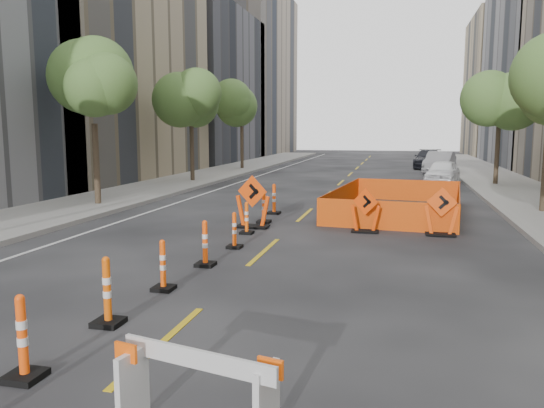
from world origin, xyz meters
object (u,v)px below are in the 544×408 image
(channelizer_1, at_px, (22,337))
(chevron_sign_left, at_px, (253,202))
(parked_car_far, at_px, (428,159))
(channelizer_7, at_px, (264,206))
(channelizer_8, at_px, (274,199))
(chevron_sign_center, at_px, (365,210))
(channelizer_6, at_px, (247,218))
(chevron_sign_right, at_px, (442,212))
(barricade_board, at_px, (197,392))
(channelizer_3, at_px, (163,265))
(channelizer_5, at_px, (234,230))
(channelizer_4, at_px, (205,243))
(parked_car_mid, at_px, (440,163))
(parked_car_near, at_px, (443,172))
(channelizer_2, at_px, (107,291))

(channelizer_1, xyz_separation_m, chevron_sign_left, (0.01, 10.53, 0.28))
(chevron_sign_left, distance_m, parked_car_far, 28.75)
(channelizer_7, height_order, channelizer_8, channelizer_8)
(chevron_sign_center, xyz_separation_m, parked_car_far, (3.17, 27.91, 0.06))
(channelizer_6, relative_size, channelizer_8, 0.87)
(chevron_sign_right, distance_m, barricade_board, 11.64)
(channelizer_3, bearing_deg, channelizer_6, 89.93)
(channelizer_5, height_order, chevron_sign_center, chevron_sign_center)
(chevron_sign_left, bearing_deg, channelizer_7, 93.65)
(channelizer_4, bearing_deg, parked_car_mid, 75.74)
(channelizer_7, bearing_deg, parked_car_near, 65.08)
(channelizer_5, xyz_separation_m, chevron_sign_right, (5.36, 2.95, 0.23))
(chevron_sign_left, bearing_deg, parked_car_near, 77.22)
(chevron_sign_right, height_order, parked_car_far, parked_car_far)
(channelizer_8, distance_m, parked_car_near, 14.24)
(channelizer_4, relative_size, barricade_board, 0.59)
(channelizer_7, relative_size, chevron_sign_left, 0.66)
(channelizer_4, height_order, channelizer_5, channelizer_4)
(channelizer_8, bearing_deg, barricade_board, -79.82)
(channelizer_7, distance_m, chevron_sign_center, 3.48)
(channelizer_4, height_order, parked_car_mid, parked_car_mid)
(channelizer_1, height_order, channelizer_5, channelizer_1)
(channelizer_2, distance_m, channelizer_5, 5.73)
(chevron_sign_right, relative_size, parked_car_near, 0.36)
(channelizer_2, xyz_separation_m, channelizer_5, (0.29, 5.73, -0.08))
(channelizer_3, bearing_deg, barricade_board, -61.08)
(channelizer_8, height_order, parked_car_far, parked_car_far)
(channelizer_1, bearing_deg, channelizer_6, 89.44)
(channelizer_8, xyz_separation_m, parked_car_mid, (7.13, 19.65, 0.22))
(channelizer_3, relative_size, channelizer_6, 1.04)
(chevron_sign_left, bearing_deg, channelizer_5, -72.69)
(parked_car_far, bearing_deg, channelizer_7, -97.60)
(chevron_sign_right, xyz_separation_m, parked_car_near, (1.15, 15.29, -0.03))
(channelizer_3, bearing_deg, channelizer_5, 86.52)
(chevron_sign_right, height_order, barricade_board, chevron_sign_right)
(channelizer_3, xyz_separation_m, parked_car_mid, (7.08, 29.19, 0.28))
(channelizer_3, relative_size, chevron_sign_right, 0.70)
(chevron_sign_left, bearing_deg, channelizer_3, -78.13)
(chevron_sign_left, xyz_separation_m, chevron_sign_right, (5.68, 0.05, -0.12))
(channelizer_1, height_order, chevron_sign_left, chevron_sign_left)
(channelizer_8, bearing_deg, parked_car_mid, 70.04)
(channelizer_6, relative_size, chevron_sign_center, 0.72)
(channelizer_5, height_order, channelizer_6, channelizer_6)
(channelizer_4, distance_m, chevron_sign_right, 7.31)
(channelizer_5, distance_m, chevron_sign_left, 2.94)
(channelizer_3, xyz_separation_m, channelizer_6, (0.01, 5.73, -0.02))
(channelizer_1, bearing_deg, chevron_sign_right, 61.76)
(channelizer_2, height_order, channelizer_5, channelizer_2)
(chevron_sign_left, bearing_deg, channelizer_1, -78.84)
(channelizer_3, xyz_separation_m, parked_car_near, (6.74, 22.05, 0.18))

